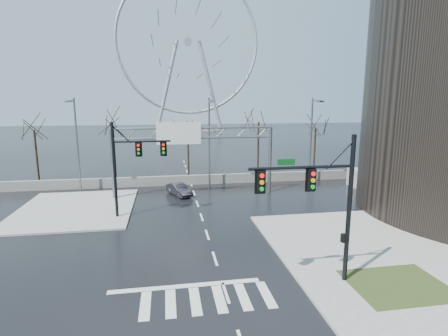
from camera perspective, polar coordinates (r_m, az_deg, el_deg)
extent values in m
plane|color=black|center=(22.44, -1.50, -14.56)|extent=(260.00, 260.00, 0.00)
cube|color=gray|center=(27.24, 19.54, -10.33)|extent=(12.00, 10.00, 0.15)
cube|color=gray|center=(34.46, -23.01, -6.13)|extent=(10.00, 12.00, 0.15)
cube|color=#293A18|center=(21.35, 26.53, -16.70)|extent=(5.00, 4.00, 0.02)
cube|color=slate|center=(41.19, -5.39, -1.93)|extent=(52.00, 0.50, 1.10)
cylinder|color=black|center=(19.40, 19.72, -6.67)|extent=(0.24, 0.24, 8.00)
cylinder|color=black|center=(17.67, 12.54, 0.07)|extent=(5.40, 0.16, 0.16)
cube|color=black|center=(17.84, 14.13, -1.86)|extent=(0.35, 0.28, 1.05)
cube|color=black|center=(16.98, 6.06, -2.23)|extent=(0.35, 0.28, 1.05)
cylinder|color=black|center=(29.92, -17.42, -0.49)|extent=(0.24, 0.24, 8.00)
cylinder|color=black|center=(29.32, -13.22, 4.25)|extent=(4.60, 0.16, 0.16)
cube|color=black|center=(29.26, -13.78, 3.02)|extent=(0.35, 0.28, 1.05)
cube|color=black|center=(29.18, -9.86, 3.15)|extent=(0.35, 0.28, 1.05)
cylinder|color=slate|center=(35.99, -17.69, 0.53)|extent=(0.36, 0.36, 7.00)
cylinder|color=slate|center=(37.20, 7.49, 1.28)|extent=(0.36, 0.36, 7.00)
cylinder|color=slate|center=(35.29, -4.98, 6.54)|extent=(16.00, 0.20, 0.20)
cylinder|color=slate|center=(35.37, -4.95, 4.92)|extent=(16.00, 0.20, 0.20)
cube|color=#094416|center=(35.09, -7.40, 5.65)|extent=(4.20, 0.10, 2.00)
cube|color=silver|center=(35.03, -7.39, 5.64)|extent=(4.40, 0.02, 2.20)
cylinder|color=slate|center=(39.93, -22.81, 3.35)|extent=(0.20, 0.20, 10.00)
cylinder|color=slate|center=(38.60, -23.70, 10.06)|extent=(0.12, 2.20, 0.12)
cube|color=slate|center=(37.63, -24.05, 9.89)|extent=(0.50, 0.70, 0.18)
cylinder|color=slate|center=(39.15, -2.42, 4.05)|extent=(0.20, 0.20, 10.00)
cylinder|color=slate|center=(37.78, -2.26, 10.95)|extent=(0.12, 2.20, 0.12)
cube|color=slate|center=(36.79, -2.06, 10.80)|extent=(0.50, 0.70, 0.18)
cylinder|color=slate|center=(42.32, 13.97, 4.25)|extent=(0.20, 0.20, 10.00)
cylinder|color=slate|center=(41.06, 14.89, 10.59)|extent=(0.12, 2.20, 0.12)
cube|color=slate|center=(40.15, 15.47, 10.43)|extent=(0.50, 0.70, 0.18)
cylinder|color=black|center=(47.08, -28.26, 1.64)|extent=(0.24, 0.24, 6.30)
cylinder|color=black|center=(44.46, -17.45, 2.26)|extent=(0.24, 0.24, 6.75)
cylinder|color=black|center=(45.16, -5.86, 2.26)|extent=(0.24, 0.24, 5.85)
cylinder|color=black|center=(45.55, 5.59, 3.08)|extent=(0.24, 0.24, 7.02)
cylinder|color=black|center=(48.76, 14.56, 2.76)|extent=(0.24, 0.24, 6.12)
cube|color=gray|center=(115.70, -5.64, 6.27)|extent=(18.00, 6.00, 1.00)
torus|color=#B2B2B7|center=(116.80, -5.90, 19.84)|extent=(45.00, 1.00, 45.00)
cylinder|color=#B2B2B7|center=(116.80, -5.90, 19.84)|extent=(2.40, 1.50, 2.40)
cylinder|color=#B2B2B7|center=(115.16, -9.33, 12.88)|extent=(8.28, 1.20, 28.82)
cylinder|color=#B2B2B7|center=(116.11, -2.22, 12.99)|extent=(8.28, 1.20, 28.82)
imported|color=black|center=(36.59, -7.36, -3.50)|extent=(2.73, 3.96, 1.24)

